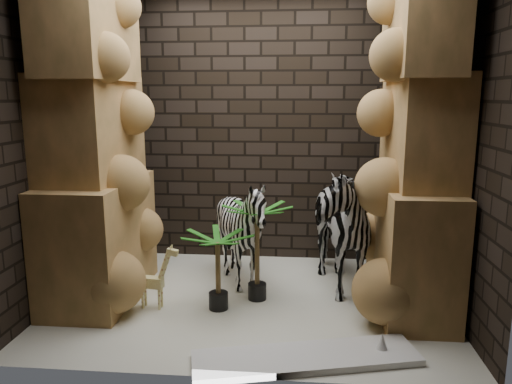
# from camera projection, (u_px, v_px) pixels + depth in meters

# --- Properties ---
(floor) EXTENTS (3.50, 3.50, 0.00)m
(floor) POSITION_uv_depth(u_px,v_px,m) (250.00, 300.00, 4.44)
(floor) COLOR beige
(floor) RESTS_ON ground
(wall_back) EXTENTS (3.50, 0.00, 3.50)m
(wall_back) POSITION_uv_depth(u_px,v_px,m) (261.00, 128.00, 5.36)
(wall_back) COLOR black
(wall_back) RESTS_ON ground
(wall_front) EXTENTS (3.50, 0.00, 3.50)m
(wall_front) POSITION_uv_depth(u_px,v_px,m) (229.00, 154.00, 2.92)
(wall_front) COLOR black
(wall_front) RESTS_ON ground
(wall_left) EXTENTS (0.00, 3.00, 3.00)m
(wall_left) POSITION_uv_depth(u_px,v_px,m) (54.00, 136.00, 4.29)
(wall_left) COLOR black
(wall_left) RESTS_ON ground
(wall_right) EXTENTS (0.00, 3.00, 3.00)m
(wall_right) POSITION_uv_depth(u_px,v_px,m) (459.00, 139.00, 3.99)
(wall_right) COLOR black
(wall_right) RESTS_ON ground
(rock_pillar_left) EXTENTS (0.68, 1.30, 3.00)m
(rock_pillar_left) POSITION_uv_depth(u_px,v_px,m) (92.00, 136.00, 4.26)
(rock_pillar_left) COLOR tan
(rock_pillar_left) RESTS_ON floor
(rock_pillar_right) EXTENTS (0.58, 1.25, 3.00)m
(rock_pillar_right) POSITION_uv_depth(u_px,v_px,m) (419.00, 138.00, 4.02)
(rock_pillar_right) COLOR tan
(rock_pillar_right) RESTS_ON floor
(zebra_right) EXTENTS (0.95, 1.37, 1.47)m
(zebra_right) POSITION_uv_depth(u_px,v_px,m) (329.00, 215.00, 4.59)
(zebra_right) COLOR white
(zebra_right) RESTS_ON floor
(zebra_left) EXTENTS (1.22, 1.35, 1.01)m
(zebra_left) POSITION_uv_depth(u_px,v_px,m) (242.00, 238.00, 4.64)
(zebra_left) COLOR white
(zebra_left) RESTS_ON floor
(giraffe_toy) EXTENTS (0.32, 0.14, 0.60)m
(giraffe_toy) POSITION_uv_depth(u_px,v_px,m) (151.00, 275.00, 4.23)
(giraffe_toy) COLOR #E6DB8C
(giraffe_toy) RESTS_ON floor
(palm_front) EXTENTS (0.36, 0.36, 0.91)m
(palm_front) POSITION_uv_depth(u_px,v_px,m) (257.00, 252.00, 4.38)
(palm_front) COLOR #1D6C14
(palm_front) RESTS_ON floor
(palm_back) EXTENTS (0.36, 0.36, 0.71)m
(palm_back) POSITION_uv_depth(u_px,v_px,m) (218.00, 271.00, 4.20)
(palm_back) COLOR #1D6C14
(palm_back) RESTS_ON floor
(surfboard) EXTENTS (1.66, 0.77, 0.05)m
(surfboard) POSITION_uv_depth(u_px,v_px,m) (306.00, 358.00, 3.41)
(surfboard) COLOR silver
(surfboard) RESTS_ON floor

